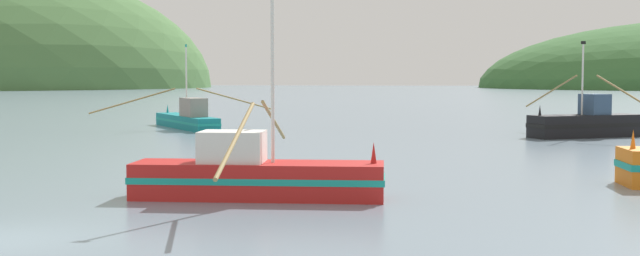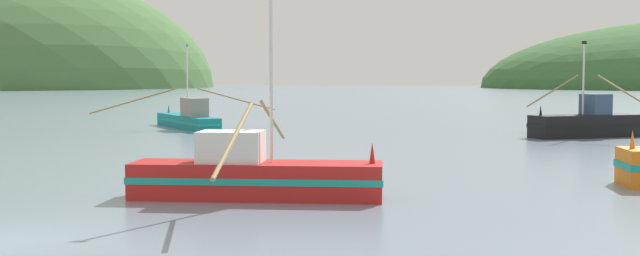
% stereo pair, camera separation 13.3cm
% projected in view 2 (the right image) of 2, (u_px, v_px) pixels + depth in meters
% --- Properties ---
extents(ground_plane, '(600.00, 600.00, 0.00)m').
position_uv_depth(ground_plane, '(2.00, 239.00, 19.74)').
color(ground_plane, slate).
extents(fishing_boat_teal, '(12.29, 10.11, 6.41)m').
position_uv_depth(fishing_boat_teal, '(189.00, 119.00, 60.79)').
color(fishing_boat_teal, '#147F84').
rests_on(fishing_boat_teal, ground).
extents(fishing_boat_black, '(7.93, 12.26, 6.28)m').
position_uv_depth(fishing_boat_black, '(587.00, 123.00, 52.22)').
color(fishing_boat_black, black).
rests_on(fishing_boat_black, ground).
extents(fishing_boat_red, '(8.38, 13.39, 7.10)m').
position_uv_depth(fishing_boat_red, '(254.00, 175.00, 26.28)').
color(fishing_boat_red, red).
rests_on(fishing_boat_red, ground).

